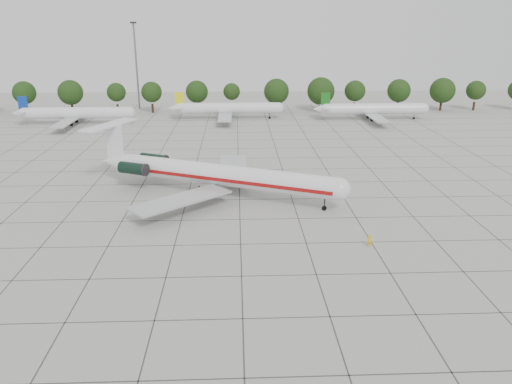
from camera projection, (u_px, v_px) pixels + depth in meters
ground at (240, 219)px, 68.04m from camera, size 260.00×260.00×0.00m
apron_joints at (239, 185)px, 82.21m from camera, size 170.00×170.00×0.02m
main_airliner at (210, 173)px, 76.58m from camera, size 40.23×30.17×9.87m
ground_crew at (369, 240)px, 59.62m from camera, size 0.63×0.44×1.64m
bg_airliner_b at (76, 113)px, 129.61m from camera, size 28.24×27.20×7.40m
bg_airliner_c at (228, 109)px, 136.68m from camera, size 28.24×27.20×7.40m
bg_airliner_d at (373, 109)px, 135.78m from camera, size 28.24×27.20×7.40m
tree_line at (197, 92)px, 145.96m from camera, size 249.86×8.44×10.22m
floodlight_mast at (136, 61)px, 149.16m from camera, size 1.60×1.60×25.45m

